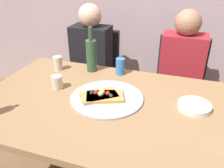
# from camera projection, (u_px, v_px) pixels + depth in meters

# --- Properties ---
(dining_table) EXTENTS (1.54, 0.98, 0.75)m
(dining_table) POSITION_uv_depth(u_px,v_px,m) (104.00, 112.00, 1.41)
(dining_table) COLOR #99754C
(dining_table) RESTS_ON ground_plane
(pizza_tray) EXTENTS (0.45, 0.45, 0.01)m
(pizza_tray) POSITION_uv_depth(u_px,v_px,m) (107.00, 98.00, 1.40)
(pizza_tray) COLOR #ADADB2
(pizza_tray) RESTS_ON dining_table
(pizza_slice_last) EXTENTS (0.25, 0.24, 0.05)m
(pizza_slice_last) POSITION_uv_depth(u_px,v_px,m) (99.00, 95.00, 1.39)
(pizza_slice_last) COLOR tan
(pizza_slice_last) RESTS_ON pizza_tray
(pizza_slice_extra) EXTENTS (0.25, 0.20, 0.05)m
(pizza_slice_extra) POSITION_uv_depth(u_px,v_px,m) (104.00, 96.00, 1.39)
(pizza_slice_extra) COLOR tan
(pizza_slice_extra) RESTS_ON pizza_tray
(beer_bottle) EXTENTS (0.08, 0.08, 0.33)m
(beer_bottle) POSITION_uv_depth(u_px,v_px,m) (91.00, 55.00, 1.70)
(beer_bottle) COLOR #2D5133
(beer_bottle) RESTS_ON dining_table
(tumbler_near) EXTENTS (0.07, 0.07, 0.11)m
(tumbler_near) POSITION_uv_depth(u_px,v_px,m) (58.00, 63.00, 1.75)
(tumbler_near) COLOR beige
(tumbler_near) RESTS_ON dining_table
(wine_glass) EXTENTS (0.07, 0.07, 0.09)m
(wine_glass) POSITION_uv_depth(u_px,v_px,m) (57.00, 82.00, 1.50)
(wine_glass) COLOR beige
(wine_glass) RESTS_ON dining_table
(soda_can) EXTENTS (0.07, 0.07, 0.12)m
(soda_can) POSITION_uv_depth(u_px,v_px,m) (120.00, 66.00, 1.68)
(soda_can) COLOR #337AC1
(soda_can) RESTS_ON dining_table
(plate_stack) EXTENTS (0.19, 0.19, 0.03)m
(plate_stack) POSITION_uv_depth(u_px,v_px,m) (194.00, 106.00, 1.30)
(plate_stack) COLOR white
(plate_stack) RESTS_ON dining_table
(chair_left) EXTENTS (0.44, 0.44, 0.90)m
(chair_left) POSITION_uv_depth(u_px,v_px,m) (95.00, 69.00, 2.35)
(chair_left) COLOR black
(chair_left) RESTS_ON ground_plane
(chair_right) EXTENTS (0.44, 0.44, 0.90)m
(chair_right) POSITION_uv_depth(u_px,v_px,m) (179.00, 81.00, 2.12)
(chair_right) COLOR black
(chair_right) RESTS_ON ground_plane
(guest_in_sweater) EXTENTS (0.36, 0.56, 1.17)m
(guest_in_sweater) POSITION_uv_depth(u_px,v_px,m) (88.00, 63.00, 2.16)
(guest_in_sweater) COLOR black
(guest_in_sweater) RESTS_ON ground_plane
(guest_in_beanie) EXTENTS (0.36, 0.56, 1.17)m
(guest_in_beanie) POSITION_uv_depth(u_px,v_px,m) (180.00, 76.00, 1.93)
(guest_in_beanie) COLOR maroon
(guest_in_beanie) RESTS_ON ground_plane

